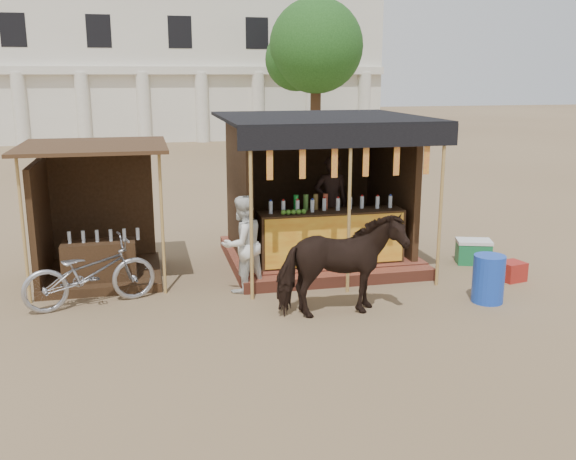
% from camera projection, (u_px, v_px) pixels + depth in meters
% --- Properties ---
extents(ground, '(120.00, 120.00, 0.00)m').
position_uv_depth(ground, '(313.00, 333.00, 8.96)').
color(ground, '#846B4C').
rests_on(ground, ground).
extents(main_stall, '(3.60, 3.61, 2.78)m').
position_uv_depth(main_stall, '(320.00, 209.00, 12.12)').
color(main_stall, brown).
rests_on(main_stall, ground).
extents(secondary_stall, '(2.40, 2.40, 2.38)m').
position_uv_depth(secondary_stall, '(90.00, 232.00, 11.14)').
color(secondary_stall, '#3A2515').
rests_on(secondary_stall, ground).
extents(cow, '(1.89, 0.94, 1.56)m').
position_uv_depth(cow, '(340.00, 266.00, 9.41)').
color(cow, black).
rests_on(cow, ground).
extents(motorbike, '(2.14, 1.23, 1.06)m').
position_uv_depth(motorbike, '(90.00, 273.00, 9.90)').
color(motorbike, '#96979E').
rests_on(motorbike, ground).
extents(bystander, '(0.98, 0.91, 1.61)m').
position_uv_depth(bystander, '(242.00, 244.00, 10.52)').
color(bystander, white).
rests_on(bystander, ground).
extents(blue_barrel, '(0.63, 0.63, 0.76)m').
position_uv_depth(blue_barrel, '(488.00, 279.00, 10.10)').
color(blue_barrel, '#1841BB').
rests_on(blue_barrel, ground).
extents(red_crate, '(0.47, 0.44, 0.33)m').
position_uv_depth(red_crate, '(512.00, 271.00, 11.20)').
color(red_crate, maroon).
rests_on(red_crate, ground).
extents(cooler, '(0.74, 0.61, 0.46)m').
position_uv_depth(cooler, '(473.00, 251.00, 12.20)').
color(cooler, '#19723C').
rests_on(cooler, ground).
extents(background_building, '(26.00, 7.45, 8.18)m').
position_uv_depth(background_building, '(141.00, 66.00, 35.95)').
color(background_building, silver).
rests_on(background_building, ground).
extents(tree, '(4.50, 4.40, 7.00)m').
position_uv_depth(tree, '(311.00, 50.00, 30.09)').
color(tree, '#382314').
rests_on(tree, ground).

